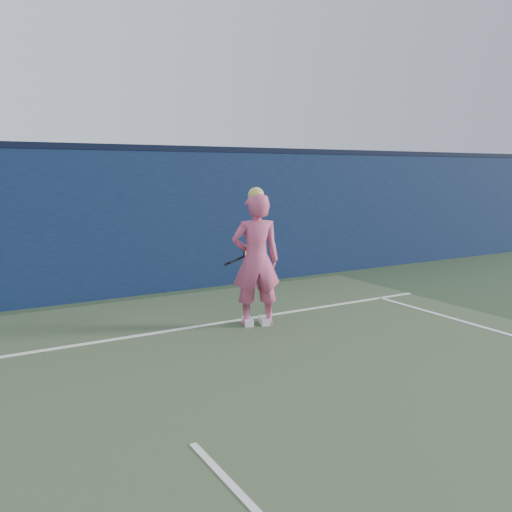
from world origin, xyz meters
TOP-DOWN VIEW (x-y plane):
  - backstop_wall at (0.00, 6.50)m, footprint 24.00×0.40m
  - wall_cap at (0.00, 6.50)m, footprint 24.00×0.42m
  - player at (2.16, 3.70)m, footprint 0.78×0.63m
  - racket at (2.31, 4.17)m, footprint 0.59×0.15m

SIDE VIEW (x-z plane):
  - racket at x=2.31m, z-range 0.77..1.08m
  - player at x=2.16m, z-range -0.03..1.91m
  - backstop_wall at x=0.00m, z-range 0.00..2.50m
  - wall_cap at x=0.00m, z-range 2.50..2.60m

